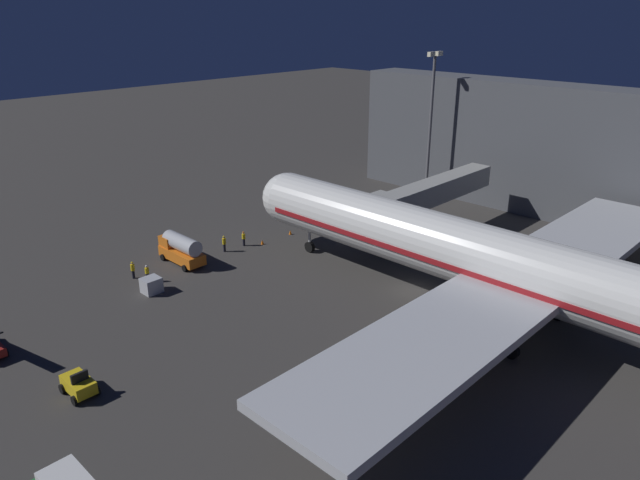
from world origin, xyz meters
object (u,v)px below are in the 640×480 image
(fuel_tanker, at_px, (181,248))
(ground_crew_near_nose_gear, at_px, (224,243))
(traffic_cone_nose_starboard, at_px, (262,242))
(jet_bridge, at_px, (425,195))
(ground_crew_under_port_wing, at_px, (244,238))
(ground_crew_by_belt_loader, at_px, (133,269))
(airliner_at_gate, at_px, (543,278))
(baggage_tug_lead, at_px, (79,385))
(apron_floodlight_mast, at_px, (431,117))
(ground_crew_by_tug, at_px, (147,273))
(baggage_container_mid_row, at_px, (151,285))
(traffic_cone_nose_port, at_px, (290,232))

(fuel_tanker, height_order, ground_crew_near_nose_gear, fuel_tanker)
(traffic_cone_nose_starboard, bearing_deg, fuel_tanker, -13.44)
(jet_bridge, height_order, ground_crew_under_port_wing, jet_bridge)
(fuel_tanker, bearing_deg, ground_crew_near_nose_gear, 169.74)
(ground_crew_by_belt_loader, bearing_deg, airliner_at_gate, 116.79)
(baggage_tug_lead, bearing_deg, jet_bridge, 179.85)
(jet_bridge, bearing_deg, apron_floodlight_mast, -146.91)
(baggage_tug_lead, distance_m, ground_crew_by_tug, 18.19)
(baggage_tug_lead, xyz_separation_m, ground_crew_under_port_wing, (-25.60, -13.38, 0.17))
(ground_crew_by_belt_loader, bearing_deg, ground_crew_by_tug, 107.39)
(ground_crew_by_belt_loader, relative_size, ground_crew_by_tug, 1.00)
(apron_floodlight_mast, height_order, fuel_tanker, apron_floodlight_mast)
(fuel_tanker, bearing_deg, airliner_at_gate, 108.83)
(baggage_container_mid_row, height_order, traffic_cone_nose_port, baggage_container_mid_row)
(traffic_cone_nose_port, bearing_deg, ground_crew_near_nose_gear, -8.65)
(airliner_at_gate, xyz_separation_m, baggage_container_mid_row, (17.55, -29.91, -4.62))
(airliner_at_gate, relative_size, traffic_cone_nose_starboard, 120.31)
(baggage_tug_lead, relative_size, baggage_container_mid_row, 1.64)
(ground_crew_near_nose_gear, bearing_deg, jet_bridge, 143.19)
(jet_bridge, distance_m, ground_crew_near_nose_gear, 23.23)
(ground_crew_by_belt_loader, height_order, traffic_cone_nose_starboard, ground_crew_by_belt_loader)
(airliner_at_gate, height_order, ground_crew_under_port_wing, airliner_at_gate)
(traffic_cone_nose_port, bearing_deg, apron_floodlight_mast, 171.87)
(ground_crew_by_tug, bearing_deg, baggage_tug_lead, 44.59)
(apron_floodlight_mast, xyz_separation_m, baggage_tug_lead, (55.05, 8.89, -10.68))
(apron_floodlight_mast, distance_m, ground_crew_under_port_wing, 31.59)
(jet_bridge, xyz_separation_m, ground_crew_near_nose_gear, (18.25, -13.66, -4.45))
(ground_crew_under_port_wing, relative_size, ground_crew_by_tug, 0.95)
(ground_crew_by_belt_loader, xyz_separation_m, ground_crew_by_tug, (-0.56, 1.78, 0.00))
(ground_crew_near_nose_gear, xyz_separation_m, traffic_cone_nose_starboard, (-4.36, 1.33, -0.77))
(ground_crew_near_nose_gear, xyz_separation_m, ground_crew_by_belt_loader, (10.60, -0.99, -0.05))
(jet_bridge, bearing_deg, ground_crew_near_nose_gear, -36.81)
(jet_bridge, height_order, ground_crew_near_nose_gear, jet_bridge)
(ground_crew_by_belt_loader, relative_size, ground_crew_under_port_wing, 1.05)
(ground_crew_under_port_wing, height_order, traffic_cone_nose_starboard, ground_crew_under_port_wing)
(ground_crew_under_port_wing, bearing_deg, fuel_tanker, -8.04)
(jet_bridge, xyz_separation_m, apron_floodlight_mast, (-13.81, -9.00, 5.96))
(airliner_at_gate, distance_m, fuel_tanker, 36.02)
(baggage_container_mid_row, xyz_separation_m, traffic_cone_nose_port, (-19.75, -1.76, -0.47))
(jet_bridge, relative_size, baggage_container_mid_row, 12.98)
(apron_floodlight_mast, bearing_deg, baggage_container_mid_row, -2.09)
(ground_crew_by_belt_loader, xyz_separation_m, traffic_cone_nose_starboard, (-14.96, 2.32, -0.72))
(jet_bridge, bearing_deg, traffic_cone_nose_starboard, -41.59)
(ground_crew_by_tug, bearing_deg, traffic_cone_nose_starboard, 177.82)
(apron_floodlight_mast, bearing_deg, baggage_tug_lead, 9.17)
(ground_crew_under_port_wing, xyz_separation_m, ground_crew_by_tug, (12.65, 0.61, 0.05))
(baggage_container_mid_row, bearing_deg, apron_floodlight_mast, 177.91)
(ground_crew_near_nose_gear, distance_m, ground_crew_by_belt_loader, 10.64)
(airliner_at_gate, height_order, apron_floodlight_mast, apron_floodlight_mast)
(ground_crew_under_port_wing, xyz_separation_m, traffic_cone_nose_starboard, (-1.75, 1.16, -0.67))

